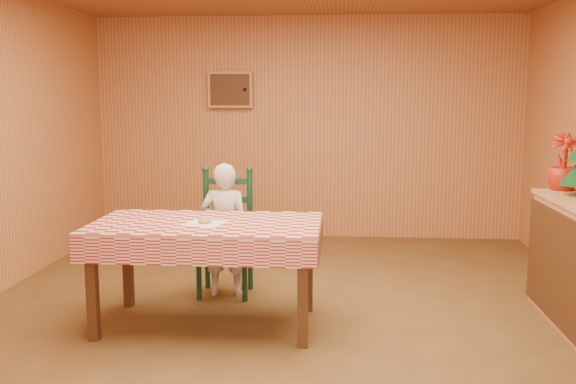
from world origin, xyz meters
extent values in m
plane|color=brown|center=(0.00, 0.00, 0.00)|extent=(6.00, 6.00, 0.00)
cube|color=#C87F48|center=(0.00, 3.00, 1.30)|extent=(5.00, 0.10, 2.60)
cube|color=tan|center=(-0.90, 2.94, 1.75)|extent=(0.52, 0.08, 0.42)
cube|color=#4A2913|center=(-0.90, 2.90, 1.75)|extent=(0.46, 0.02, 0.36)
sphere|color=black|center=(-0.72, 2.88, 1.75)|extent=(0.04, 0.04, 0.04)
cube|color=#4A2913|center=(-0.57, -0.11, 0.72)|extent=(1.60, 0.90, 0.06)
cube|color=#4A2913|center=(-1.29, -0.48, 0.34)|extent=(0.07, 0.07, 0.69)
cube|color=#4A2913|center=(0.15, -0.48, 0.34)|extent=(0.07, 0.07, 0.69)
cube|color=#4A2913|center=(-1.29, 0.26, 0.34)|extent=(0.07, 0.07, 0.69)
cube|color=#4A2913|center=(0.15, 0.26, 0.34)|extent=(0.07, 0.07, 0.69)
cube|color=#AC1817|center=(-0.57, -0.11, 0.76)|extent=(1.64, 0.94, 0.02)
cube|color=#AC1817|center=(-0.57, -0.58, 0.66)|extent=(1.64, 0.02, 0.18)
cube|color=#AC1817|center=(-0.57, 0.36, 0.66)|extent=(1.64, 0.02, 0.18)
cube|color=#2D5A29|center=(-1.39, -0.11, 0.66)|extent=(0.02, 0.94, 0.18)
cube|color=#2D5A29|center=(0.25, -0.11, 0.66)|extent=(0.02, 0.94, 0.18)
cube|color=#10311B|center=(-0.57, 0.62, 0.43)|extent=(0.44, 0.40, 0.04)
cylinder|color=#10311B|center=(-0.76, 0.45, 0.21)|extent=(0.04, 0.04, 0.41)
cylinder|color=#10311B|center=(-0.38, 0.45, 0.21)|extent=(0.04, 0.04, 0.41)
cylinder|color=#10311B|center=(-0.76, 0.79, 0.21)|extent=(0.04, 0.04, 0.41)
cylinder|color=#10311B|center=(-0.38, 0.79, 0.21)|extent=(0.04, 0.04, 0.41)
cylinder|color=#10311B|center=(-0.76, 0.79, 0.75)|extent=(0.05, 0.05, 0.60)
sphere|color=#10311B|center=(-0.76, 0.79, 1.05)|extent=(0.06, 0.06, 0.06)
cylinder|color=#10311B|center=(-0.38, 0.79, 0.75)|extent=(0.05, 0.05, 0.60)
sphere|color=#10311B|center=(-0.38, 0.79, 1.05)|extent=(0.06, 0.06, 0.06)
cube|color=#10311B|center=(-0.57, 0.79, 0.63)|extent=(0.38, 0.03, 0.05)
cube|color=#10311B|center=(-0.57, 0.79, 0.79)|extent=(0.38, 0.03, 0.05)
cube|color=#10311B|center=(-0.57, 0.79, 0.95)|extent=(0.38, 0.03, 0.05)
imported|color=silver|center=(-0.57, 0.62, 0.56)|extent=(0.41, 0.27, 1.12)
cube|color=white|center=(-0.57, -0.16, 0.77)|extent=(0.31, 0.31, 0.00)
torus|color=#D4954C|center=(-0.57, -0.16, 0.79)|extent=(0.10, 0.10, 0.03)
cube|color=#4A2913|center=(1.95, 0.07, 0.45)|extent=(0.02, 1.20, 0.80)
sphere|color=#B31F10|center=(2.14, 0.37, 1.23)|extent=(0.04, 0.04, 0.04)
imported|color=#B31F10|center=(2.16, 0.62, 1.16)|extent=(0.26, 0.26, 0.45)
cylinder|color=black|center=(2.19, 0.63, 0.22)|extent=(0.55, 0.55, 0.43)
camera|label=1|loc=(0.39, -4.59, 1.66)|focal=40.00mm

